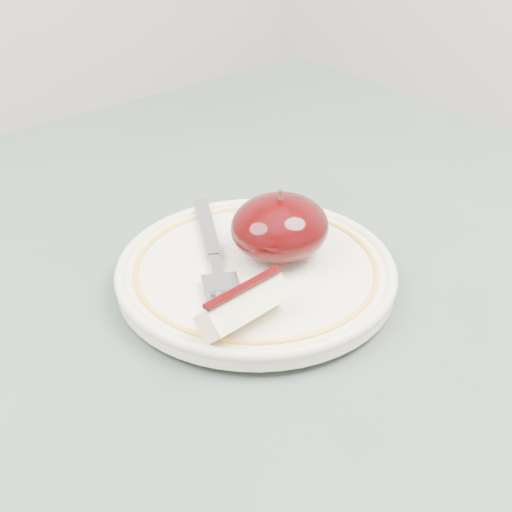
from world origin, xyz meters
TOP-DOWN VIEW (x-y plane):
  - table at (0.00, 0.00)m, footprint 0.90×0.90m
  - plate at (0.02, 0.03)m, footprint 0.22×0.22m
  - apple_half at (0.05, 0.03)m, footprint 0.08×0.08m
  - apple_wedge at (-0.03, -0.02)m, footprint 0.07×0.03m
  - fork at (-0.00, 0.05)m, footprint 0.10×0.17m

SIDE VIEW (x-z plane):
  - table at x=0.00m, z-range 0.29..1.04m
  - plate at x=0.02m, z-range 0.75..0.77m
  - fork at x=0.00m, z-range 0.77..0.77m
  - apple_wedge at x=-0.03m, z-range 0.77..0.80m
  - apple_half at x=0.05m, z-range 0.76..0.82m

